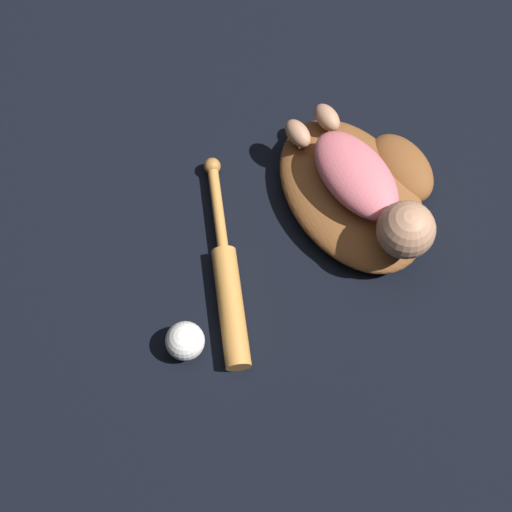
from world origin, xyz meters
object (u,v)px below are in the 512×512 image
at_px(baseball, 185,341).
at_px(baby_figure, 371,191).
at_px(baseball_glove, 360,189).
at_px(baseball_bat, 228,284).

bearing_deg(baseball, baby_figure, 112.63).
bearing_deg(baseball_glove, baseball_bat, -67.93).
bearing_deg(baseball, baseball_glove, 117.93).
bearing_deg(baseball_glove, baseball, -62.07).
distance_m(baseball_glove, baseball, 0.46).
relative_size(baby_figure, baseball, 5.24).
bearing_deg(baseball_bat, baby_figure, 104.08).
relative_size(baseball_glove, baby_figure, 1.11).
xyz_separation_m(baseball_glove, baseball, (0.21, -0.40, -0.00)).
bearing_deg(baseball_bat, baseball_glove, 112.07).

